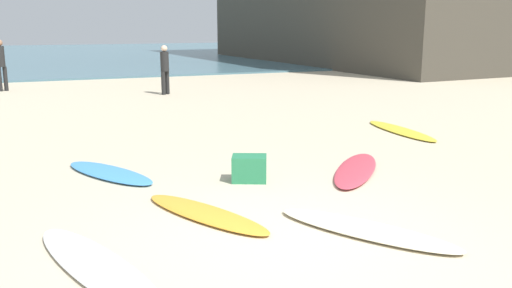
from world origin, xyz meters
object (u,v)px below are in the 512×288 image
(surfboard_1, at_px, (366,229))
(surfboard_2, at_px, (401,130))
(surfboard_6, at_px, (97,266))
(beach_cooler, at_px, (249,168))
(surfboard_5, at_px, (205,213))
(beachgoer_near, at_px, (1,62))
(beachgoer_mid, at_px, (165,67))
(surfboard_3, at_px, (356,170))
(surfboard_7, at_px, (109,173))

(surfboard_1, distance_m, surfboard_2, 6.27)
(surfboard_6, height_order, beach_cooler, beach_cooler)
(surfboard_5, height_order, beach_cooler, beach_cooler)
(surfboard_5, relative_size, surfboard_6, 0.83)
(surfboard_2, distance_m, beachgoer_near, 14.29)
(surfboard_5, relative_size, beachgoer_mid, 1.30)
(surfboard_3, bearing_deg, beachgoer_near, -27.64)
(beachgoer_mid, bearing_deg, surfboard_5, -137.40)
(beachgoer_mid, xyz_separation_m, beach_cooler, (-1.28, -10.75, -0.71))
(surfboard_6, distance_m, beachgoer_near, 16.25)
(surfboard_2, bearing_deg, surfboard_3, -133.13)
(surfboard_7, distance_m, beachgoer_near, 12.90)
(beach_cooler, bearing_deg, surfboard_6, -137.63)
(surfboard_3, distance_m, surfboard_5, 3.05)
(beachgoer_mid, bearing_deg, beachgoer_near, 112.03)
(surfboard_1, distance_m, beach_cooler, 2.51)
(surfboard_5, distance_m, surfboard_6, 1.77)
(surfboard_5, relative_size, beach_cooler, 4.12)
(surfboard_1, distance_m, surfboard_5, 1.96)
(surfboard_6, bearing_deg, surfboard_3, 8.75)
(surfboard_5, bearing_deg, surfboard_2, 8.06)
(beachgoer_near, relative_size, beachgoer_mid, 1.10)
(beachgoer_near, distance_m, beachgoer_mid, 5.97)
(surfboard_2, bearing_deg, surfboard_1, -125.79)
(surfboard_3, height_order, surfboard_6, surfboard_3)
(surfboard_2, distance_m, surfboard_7, 6.53)
(surfboard_7, bearing_deg, beachgoer_near, 71.92)
(beach_cooler, bearing_deg, surfboard_2, 27.01)
(surfboard_1, xyz_separation_m, surfboard_7, (-2.35, 3.62, -0.00))
(beachgoer_near, bearing_deg, surfboard_2, -74.05)
(surfboard_2, height_order, beachgoer_mid, beachgoer_mid)
(surfboard_6, relative_size, beachgoer_mid, 1.56)
(surfboard_7, distance_m, beachgoer_mid, 10.14)
(surfboard_3, distance_m, surfboard_7, 3.92)
(surfboard_7, relative_size, beachgoer_mid, 1.25)
(surfboard_2, height_order, surfboard_7, surfboard_7)
(surfboard_5, bearing_deg, beachgoer_mid, 54.68)
(surfboard_1, relative_size, beachgoer_mid, 1.37)
(surfboard_1, height_order, surfboard_2, surfboard_1)
(surfboard_1, bearing_deg, surfboard_5, 110.45)
(surfboard_2, xyz_separation_m, surfboard_3, (-2.74, -2.48, 0.01))
(surfboard_1, height_order, beachgoer_mid, beachgoer_mid)
(beachgoer_mid, bearing_deg, surfboard_6, -142.44)
(surfboard_5, xyz_separation_m, beach_cooler, (1.08, 1.23, 0.16))
(beachgoer_near, bearing_deg, beach_cooler, -94.43)
(surfboard_5, height_order, surfboard_7, surfboard_7)
(beach_cooler, bearing_deg, surfboard_1, -79.79)
(surfboard_5, height_order, beachgoer_mid, beachgoer_mid)
(surfboard_5, distance_m, beachgoer_mid, 12.24)
(surfboard_2, height_order, surfboard_5, surfboard_5)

